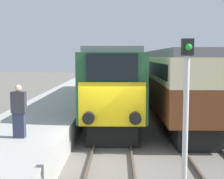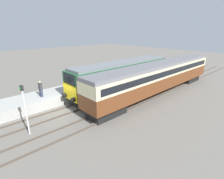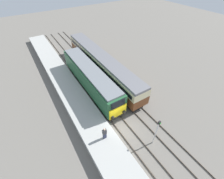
# 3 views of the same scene
# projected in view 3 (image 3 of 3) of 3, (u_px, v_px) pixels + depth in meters

# --- Properties ---
(ground_plane) EXTENTS (120.00, 120.00, 0.00)m
(ground_plane) POSITION_uv_depth(u_px,v_px,m) (122.00, 126.00, 18.81)
(ground_plane) COLOR slate
(platform_left) EXTENTS (3.50, 50.00, 1.01)m
(platform_left) POSITION_uv_depth(u_px,v_px,m) (73.00, 96.00, 22.22)
(platform_left) COLOR #A8A8A3
(platform_left) RESTS_ON ground_plane
(rails_near_track) EXTENTS (1.51, 60.00, 0.14)m
(rails_near_track) POSITION_uv_depth(u_px,v_px,m) (102.00, 102.00, 21.93)
(rails_near_track) COLOR #4C4238
(rails_near_track) RESTS_ON ground_plane
(rails_far_track) EXTENTS (1.50, 60.00, 0.14)m
(rails_far_track) POSITION_uv_depth(u_px,v_px,m) (121.00, 93.00, 23.29)
(rails_far_track) COLOR #4C4238
(rails_far_track) RESTS_ON ground_plane
(locomotive) EXTENTS (2.70, 15.35, 3.98)m
(locomotive) POSITION_uv_depth(u_px,v_px,m) (91.00, 78.00, 22.71)
(locomotive) COLOR black
(locomotive) RESTS_ON ground_plane
(passenger_carriage) EXTENTS (2.75, 21.29, 3.91)m
(passenger_carriage) POSITION_uv_depth(u_px,v_px,m) (101.00, 62.00, 25.70)
(passenger_carriage) COLOR black
(passenger_carriage) RESTS_ON ground_plane
(person_on_platform) EXTENTS (0.44, 0.26, 1.69)m
(person_on_platform) POSITION_uv_depth(u_px,v_px,m) (105.00, 133.00, 15.97)
(person_on_platform) COLOR #2D334C
(person_on_platform) RESTS_ON platform_left
(signal_post) EXTENTS (0.24, 0.28, 3.96)m
(signal_post) POSITION_uv_depth(u_px,v_px,m) (157.00, 131.00, 15.63)
(signal_post) COLOR silver
(signal_post) RESTS_ON ground_plane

